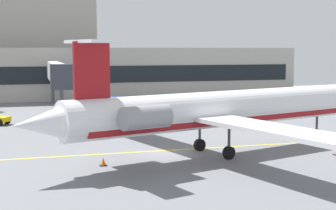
{
  "coord_description": "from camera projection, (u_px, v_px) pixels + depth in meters",
  "views": [
    {
      "loc": [
        -10.06,
        -34.46,
        7.6
      ],
      "look_at": [
        1.22,
        5.1,
        3.0
      ],
      "focal_mm": 53.17,
      "sensor_mm": 36.0,
      "label": 1
    }
  ],
  "objects": [
    {
      "name": "ground",
      "position": [
        171.0,
        154.0,
        36.52
      ],
      "size": [
        120.0,
        120.0,
        0.11
      ],
      "color": "slate"
    },
    {
      "name": "terminal_building",
      "position": [
        29.0,
        49.0,
        79.62
      ],
      "size": [
        78.92,
        16.5,
        21.53
      ],
      "color": "#ADA89E",
      "rests_on": "ground"
    },
    {
      "name": "jet_bridge_west",
      "position": [
        57.0,
        73.0,
        61.03
      ],
      "size": [
        2.4,
        22.4,
        6.08
      ],
      "color": "silver",
      "rests_on": "ground"
    },
    {
      "name": "regional_jet",
      "position": [
        221.0,
        110.0,
        36.08
      ],
      "size": [
        30.26,
        25.84,
        8.18
      ],
      "color": "white",
      "rests_on": "ground"
    },
    {
      "name": "belt_loader",
      "position": [
        114.0,
        108.0,
        56.67
      ],
      "size": [
        2.77,
        3.85,
        2.19
      ],
      "color": "#19389E",
      "rests_on": "ground"
    },
    {
      "name": "safety_cone_bravo",
      "position": [
        276.0,
        129.0,
        45.95
      ],
      "size": [
        0.47,
        0.47,
        0.55
      ],
      "color": "orange",
      "rests_on": "ground"
    },
    {
      "name": "safety_cone_charlie",
      "position": [
        103.0,
        162.0,
        32.62
      ],
      "size": [
        0.47,
        0.47,
        0.55
      ],
      "color": "orange",
      "rests_on": "ground"
    }
  ]
}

